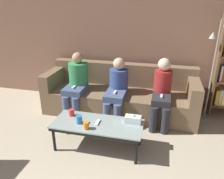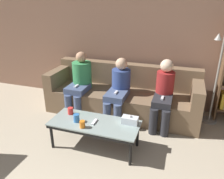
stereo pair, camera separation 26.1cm
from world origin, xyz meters
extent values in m
cube|color=#8C6651|center=(0.00, 3.91, 1.30)|extent=(12.00, 0.06, 2.60)
cube|color=brown|center=(0.00, 3.34, 0.22)|extent=(2.71, 0.87, 0.43)
cube|color=brown|center=(0.00, 3.68, 0.64)|extent=(2.71, 0.20, 0.43)
cube|color=brown|center=(-1.27, 3.34, 0.58)|extent=(0.18, 0.87, 0.30)
cube|color=brown|center=(1.27, 3.34, 0.58)|extent=(0.18, 0.87, 0.30)
cube|color=#8C9E99|center=(-0.07, 2.24, 0.39)|extent=(1.24, 0.52, 0.02)
cube|color=black|center=(-0.07, 2.24, 0.36)|extent=(1.21, 0.51, 0.04)
cylinder|color=black|center=(-0.64, 2.03, 0.17)|extent=(0.04, 0.04, 0.34)
cylinder|color=black|center=(0.50, 2.03, 0.17)|extent=(0.04, 0.04, 0.34)
cylinder|color=black|center=(-0.64, 2.45, 0.17)|extent=(0.04, 0.04, 0.34)
cylinder|color=black|center=(0.50, 2.45, 0.17)|extent=(0.04, 0.04, 0.34)
cylinder|color=orange|center=(-0.17, 2.07, 0.45)|extent=(0.07, 0.07, 0.10)
cylinder|color=#3372BF|center=(-0.31, 2.18, 0.46)|extent=(0.08, 0.08, 0.11)
cylinder|color=red|center=(-0.50, 2.35, 0.45)|extent=(0.08, 0.08, 0.10)
cube|color=silver|center=(0.40, 2.36, 0.45)|extent=(0.22, 0.12, 0.10)
sphere|color=white|center=(0.40, 2.36, 0.51)|extent=(0.04, 0.04, 0.04)
cube|color=white|center=(-0.07, 2.24, 0.41)|extent=(0.04, 0.15, 0.02)
cube|color=brown|center=(1.62, 3.68, 0.88)|extent=(0.02, 0.32, 1.76)
cube|color=gold|center=(1.70, 3.68, 0.37)|extent=(0.05, 0.24, 0.28)
cube|color=silver|center=(1.76, 3.68, 0.38)|extent=(0.05, 0.24, 0.29)
cube|color=gold|center=(1.81, 3.68, 0.37)|extent=(0.04, 0.24, 0.28)
cube|color=silver|center=(1.69, 3.68, 0.81)|extent=(0.03, 0.24, 0.28)
cube|color=red|center=(1.74, 3.68, 0.80)|extent=(0.05, 0.24, 0.25)
cylinder|color=gray|center=(1.54, 3.53, 0.01)|extent=(0.26, 0.26, 0.02)
cylinder|color=gray|center=(1.54, 3.53, 0.85)|extent=(0.03, 0.03, 1.69)
cone|color=gray|center=(1.46, 3.57, 1.44)|extent=(0.12, 0.12, 0.10)
cylinder|color=#47567A|center=(-0.84, 2.88, 0.22)|extent=(0.13, 0.13, 0.43)
cylinder|color=#47567A|center=(-0.66, 2.88, 0.22)|extent=(0.13, 0.13, 0.43)
cube|color=#47567A|center=(-0.75, 3.09, 0.48)|extent=(0.35, 0.42, 0.10)
cylinder|color=#388E51|center=(-0.75, 3.29, 0.67)|extent=(0.35, 0.35, 0.49)
sphere|color=tan|center=(-0.75, 3.29, 1.01)|extent=(0.19, 0.19, 0.19)
cube|color=white|center=(-0.75, 3.04, 0.55)|extent=(0.04, 0.12, 0.02)
cylinder|color=#47567A|center=(-0.09, 2.80, 0.22)|extent=(0.13, 0.13, 0.43)
cylinder|color=#47567A|center=(0.09, 2.80, 0.22)|extent=(0.13, 0.13, 0.43)
cube|color=#47567A|center=(0.00, 3.05, 0.48)|extent=(0.32, 0.49, 0.10)
cylinder|color=#334784|center=(0.00, 3.29, 0.64)|extent=(0.32, 0.32, 0.42)
sphere|color=#DBAD89|center=(0.00, 3.29, 0.95)|extent=(0.20, 0.20, 0.20)
cube|color=white|center=(0.00, 3.00, 0.55)|extent=(0.04, 0.12, 0.02)
cylinder|color=#28282D|center=(0.66, 2.84, 0.22)|extent=(0.13, 0.13, 0.43)
cylinder|color=#28282D|center=(0.84, 2.84, 0.22)|extent=(0.13, 0.13, 0.43)
cube|color=#28282D|center=(0.75, 3.07, 0.48)|extent=(0.29, 0.46, 0.10)
cylinder|color=maroon|center=(0.75, 3.29, 0.66)|extent=(0.29, 0.29, 0.46)
sphere|color=beige|center=(0.75, 3.29, 0.99)|extent=(0.21, 0.21, 0.21)
cube|color=white|center=(0.75, 3.02, 0.55)|extent=(0.04, 0.12, 0.02)
camera|label=1|loc=(0.73, -0.22, 1.97)|focal=35.00mm
camera|label=2|loc=(0.98, -0.15, 1.97)|focal=35.00mm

